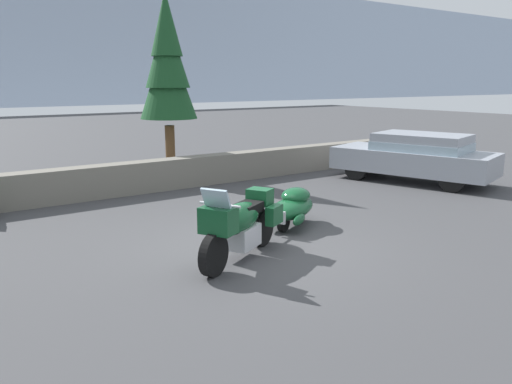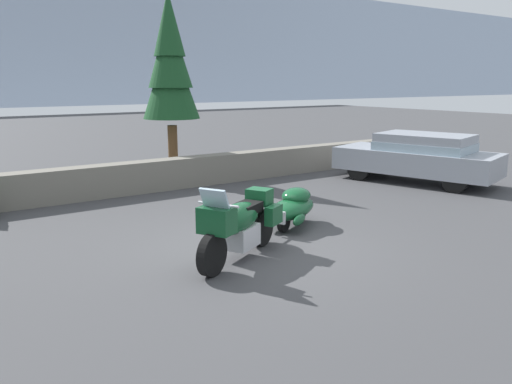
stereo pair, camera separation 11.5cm
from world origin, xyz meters
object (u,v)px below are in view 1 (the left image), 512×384
object	(u,v)px
sedan_at_right_edge	(416,155)
touring_motorcycle	(240,223)
pine_tree_tall	(167,62)
car_shaped_trailer	(292,206)

from	to	relation	value
sedan_at_right_edge	touring_motorcycle	bearing A→B (deg)	-161.66
touring_motorcycle	sedan_at_right_edge	bearing A→B (deg)	18.34
sedan_at_right_edge	pine_tree_tall	world-z (taller)	pine_tree_tall
pine_tree_tall	touring_motorcycle	bearing A→B (deg)	-107.88
sedan_at_right_edge	car_shaped_trailer	bearing A→B (deg)	-165.09
sedan_at_right_edge	pine_tree_tall	bearing A→B (deg)	138.46
touring_motorcycle	pine_tree_tall	size ratio (longest dim) A/B	0.39
touring_motorcycle	car_shaped_trailer	distance (m)	2.21
sedan_at_right_edge	pine_tree_tall	distance (m)	7.72
touring_motorcycle	sedan_at_right_edge	size ratio (longest dim) A/B	0.44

